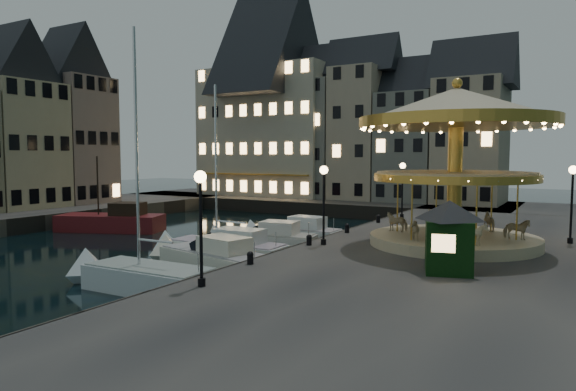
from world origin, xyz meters
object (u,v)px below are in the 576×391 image
Objects in this scene: bollard_d at (378,218)px; red_fishing_boat at (113,222)px; streetlamp_c at (402,182)px; carousel at (456,136)px; motorboat_a at (140,278)px; bollard_c at (347,228)px; motorboat_d at (263,241)px; streetlamp_d at (572,193)px; motorboat_e at (293,234)px; bollard_a at (250,257)px; ticket_kiosk at (449,224)px; streetlamp_a at (201,211)px; streetlamp_b at (324,194)px; bollard_b at (309,239)px; motorboat_c at (221,249)px; motorboat_b at (209,259)px.

bollard_d is 20.93m from red_fishing_boat.
streetlamp_c is 0.42× the size of carousel.
bollard_c is at bearing 69.59° from motorboat_a.
streetlamp_c is at bearing 62.98° from motorboat_d.
motorboat_e is (-16.54, -0.99, -3.38)m from streetlamp_d.
bollard_a is 0.08× the size of motorboat_d.
ticket_kiosk reaches higher than bollard_d.
bollard_a is at bearing -60.42° from motorboat_d.
streetlamp_a is 1.00× the size of streetlamp_b.
motorboat_d is 0.79× the size of red_fishing_boat.
motorboat_e is at bearing 111.13° from bollard_a.
bollard_a is at bearing -132.47° from streetlamp_d.
ticket_kiosk is (7.80, -7.86, 1.67)m from bollard_c.
bollard_b is 20.56m from red_fishing_boat.
streetlamp_b is at bearing -86.57° from bollard_d.
bollard_d is 0.07× the size of red_fishing_boat.
streetlamp_d reaches higher than bollard_c.
bollard_b is at bearing 6.21° from motorboat_c.
motorboat_e is 0.71× the size of carousel.
carousel reaches higher than ticket_kiosk.
streetlamp_d is at bearing 32.22° from bollard_b.
red_fishing_boat reaches higher than streetlamp_d.
motorboat_b is (0.37, 4.46, 0.10)m from motorboat_a.
carousel is at bearing 65.52° from streetlamp_a.
streetlamp_b reaches higher than bollard_b.
streetlamp_d is 7.32× the size of bollard_c.
streetlamp_c is at bearing 150.09° from streetlamp_d.
motorboat_b and motorboat_d have the same top height.
streetlamp_a and streetlamp_b have the same top height.
red_fishing_boat is 2.61× the size of ticket_kiosk.
carousel reaches higher than streetlamp_a.
bollard_a and bollard_c have the same top height.
bollard_d is 0.05× the size of motorboat_c.
motorboat_d is 3.35m from motorboat_e.
streetlamp_c reaches higher than motorboat_e.
motorboat_a is 1.54× the size of motorboat_b.
streetlamp_b is 0.60× the size of motorboat_d.
motorboat_d is at bearing -177.36° from carousel.
motorboat_d is (-0.66, 6.16, -0.00)m from motorboat_b.
red_fishing_boat is (-20.04, 10.02, -0.89)m from bollard_a.
streetlamp_a is 1.25× the size of ticket_kiosk.
motorboat_c is at bearing 95.91° from motorboat_a.
motorboat_b is at bearing -83.91° from motorboat_d.
streetlamp_b is 0.42× the size of carousel.
bollard_a is at bearing -26.56° from red_fishing_boat.
ticket_kiosk is at bearing -20.15° from bollard_b.
motorboat_d is (-5.52, 2.67, -3.38)m from streetlamp_b.
streetlamp_c is (0.00, 13.50, 0.00)m from streetlamp_b.
carousel reaches higher than red_fishing_boat.
carousel is at bearing 44.77° from motorboat_a.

